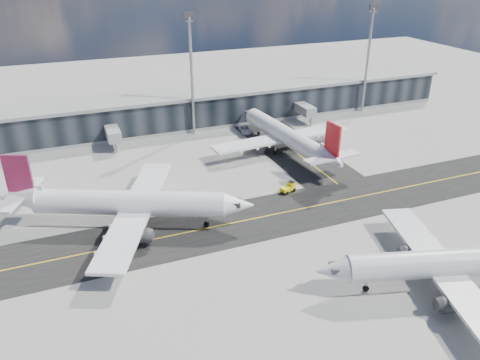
{
  "coord_description": "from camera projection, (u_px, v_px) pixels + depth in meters",
  "views": [
    {
      "loc": [
        -30.28,
        -59.17,
        41.01
      ],
      "look_at": [
        -2.98,
        9.38,
        5.0
      ],
      "focal_mm": 35.0,
      "sensor_mm": 36.0,
      "label": 1
    }
  ],
  "objects": [
    {
      "name": "baggage_tug",
      "position": [
        289.0,
        187.0,
        88.6
      ],
      "size": [
        3.3,
        2.35,
        1.88
      ],
      "rotation": [
        0.0,
        0.0,
        -1.24
      ],
      "color": "yellow",
      "rests_on": "ground"
    },
    {
      "name": "airliner_near",
      "position": [
        455.0,
        263.0,
        62.31
      ],
      "size": [
        37.24,
        32.08,
        11.21
      ],
      "rotation": [
        0.0,
        0.0,
        1.29
      ],
      "color": "silver",
      "rests_on": "ground"
    },
    {
      "name": "taxiway_lanes",
      "position": [
        271.0,
        195.0,
        87.72
      ],
      "size": [
        180.0,
        63.0,
        0.03
      ],
      "color": "black",
      "rests_on": "ground"
    },
    {
      "name": "terminal_concourse",
      "position": [
        186.0,
        110.0,
        121.54
      ],
      "size": [
        152.0,
        19.8,
        8.8
      ],
      "color": "black",
      "rests_on": "ground"
    },
    {
      "name": "airliner_redtail",
      "position": [
        286.0,
        136.0,
        104.85
      ],
      "size": [
        34.22,
        40.08,
        11.87
      ],
      "rotation": [
        0.0,
        0.0,
        0.09
      ],
      "color": "white",
      "rests_on": "ground"
    },
    {
      "name": "floodlight_masts",
      "position": [
        191.0,
        71.0,
        110.69
      ],
      "size": [
        102.5,
        0.7,
        28.9
      ],
      "color": "gray",
      "rests_on": "ground"
    },
    {
      "name": "ground",
      "position": [
        278.0,
        227.0,
        77.45
      ],
      "size": [
        300.0,
        300.0,
        0.0
      ],
      "primitive_type": "plane",
      "color": "gray",
      "rests_on": "ground"
    },
    {
      "name": "airliner_af",
      "position": [
        126.0,
        203.0,
        76.43
      ],
      "size": [
        39.75,
        34.32,
        12.34
      ],
      "rotation": [
        0.0,
        0.0,
        -1.99
      ],
      "color": "white",
      "rests_on": "ground"
    },
    {
      "name": "service_van",
      "position": [
        245.0,
        130.0,
        117.92
      ],
      "size": [
        3.28,
        5.77,
        1.52
      ],
      "primitive_type": "imported",
      "rotation": [
        0.0,
        0.0,
        -0.14
      ],
      "color": "white",
      "rests_on": "ground"
    }
  ]
}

